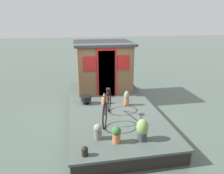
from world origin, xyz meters
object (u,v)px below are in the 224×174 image
(bicycle, at_px, (107,106))
(potted_plant_rosemary, at_px, (104,98))
(houseboat_cabin, at_px, (103,66))
(mooring_bollard, at_px, (85,151))
(charcoal_grill, at_px, (86,99))
(potted_plant_basil, at_px, (116,134))
(potted_plant_geranium, at_px, (98,131))
(potted_plant_sage, at_px, (142,129))
(potted_plant_ivy, at_px, (127,99))

(bicycle, relative_size, potted_plant_rosemary, 4.37)
(houseboat_cabin, relative_size, mooring_bollard, 9.99)
(charcoal_grill, bearing_deg, bicycle, -157.31)
(houseboat_cabin, xyz_separation_m, potted_plant_rosemary, (-1.61, 0.20, -0.77))
(potted_plant_basil, height_order, charcoal_grill, potted_plant_basil)
(potted_plant_rosemary, distance_m, potted_plant_geranium, 2.22)
(potted_plant_sage, bearing_deg, potted_plant_rosemary, 13.05)
(potted_plant_rosemary, relative_size, mooring_bollard, 1.78)
(potted_plant_ivy, distance_m, charcoal_grill, 1.37)
(potted_plant_sage, relative_size, potted_plant_rosemary, 1.38)
(houseboat_cabin, height_order, potted_plant_rosemary, houseboat_cabin)
(potted_plant_ivy, bearing_deg, mooring_bollard, 148.39)
(houseboat_cabin, xyz_separation_m, potted_plant_basil, (-4.02, 0.27, -0.74))
(bicycle, xyz_separation_m, mooring_bollard, (-1.62, 0.74, -0.29))
(bicycle, relative_size, potted_plant_ivy, 3.43)
(bicycle, distance_m, potted_plant_geranium, 1.10)
(houseboat_cabin, height_order, potted_plant_geranium, houseboat_cabin)
(bicycle, relative_size, potted_plant_geranium, 4.44)
(potted_plant_sage, xyz_separation_m, potted_plant_geranium, (0.24, 1.03, -0.08))
(charcoal_grill, bearing_deg, potted_plant_ivy, -106.04)
(bicycle, xyz_separation_m, potted_plant_basil, (-1.24, -0.02, -0.18))
(potted_plant_sage, bearing_deg, houseboat_cabin, 5.05)
(potted_plant_basil, bearing_deg, houseboat_cabin, -3.83)
(houseboat_cabin, relative_size, potted_plant_basil, 5.41)
(bicycle, height_order, charcoal_grill, bicycle)
(potted_plant_basil, bearing_deg, potted_plant_sage, -90.59)
(charcoal_grill, height_order, mooring_bollard, charcoal_grill)
(potted_plant_sage, height_order, mooring_bollard, potted_plant_sage)
(potted_plant_rosemary, height_order, charcoal_grill, potted_plant_rosemary)
(houseboat_cabin, distance_m, charcoal_grill, 1.89)
(mooring_bollard, bearing_deg, houseboat_cabin, -13.21)
(potted_plant_geranium, bearing_deg, bicycle, -21.31)
(houseboat_cabin, height_order, potted_plant_ivy, houseboat_cabin)
(potted_plant_basil, distance_m, mooring_bollard, 0.86)
(houseboat_cabin, distance_m, potted_plant_ivy, 2.09)
(potted_plant_geranium, height_order, mooring_bollard, potted_plant_geranium)
(potted_plant_rosemary, height_order, potted_plant_geranium, potted_plant_rosemary)
(bicycle, bearing_deg, potted_plant_sage, -152.83)
(potted_plant_geranium, distance_m, charcoal_grill, 2.26)
(charcoal_grill, bearing_deg, potted_plant_basil, -167.76)
(potted_plant_sage, xyz_separation_m, potted_plant_basil, (0.01, 0.62, -0.06))
(bicycle, distance_m, charcoal_grill, 1.38)
(houseboat_cabin, height_order, potted_plant_basil, houseboat_cabin)
(charcoal_grill, relative_size, mooring_bollard, 1.56)
(potted_plant_geranium, relative_size, potted_plant_ivy, 0.77)
(potted_plant_rosemary, xyz_separation_m, mooring_bollard, (-2.78, 0.83, -0.07))
(bicycle, height_order, potted_plant_ivy, bicycle)
(potted_plant_sage, relative_size, potted_plant_geranium, 1.41)
(potted_plant_geranium, relative_size, mooring_bollard, 1.75)
(potted_plant_sage, relative_size, charcoal_grill, 1.58)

